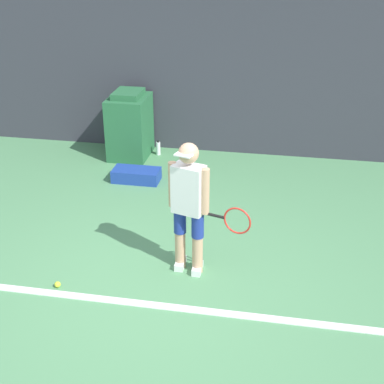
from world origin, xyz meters
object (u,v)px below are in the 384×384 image
tennis_player (190,203)px  tennis_ball (58,284)px  water_bottle (158,148)px  covered_chair (130,125)px  equipment_bag (136,175)px

tennis_player → tennis_ball: 1.70m
tennis_player → water_bottle: bearing=125.8°
tennis_player → water_bottle: (-1.18, 3.33, -0.73)m
tennis_ball → covered_chair: bearing=94.1°
tennis_ball → covered_chair: (-0.27, 3.82, 0.51)m
equipment_bag → water_bottle: water_bottle is taller
tennis_ball → water_bottle: size_ratio=0.27×
tennis_player → covered_chair: 3.62m
tennis_ball → covered_chair: 3.86m
tennis_player → tennis_ball: bearing=-139.9°
tennis_ball → water_bottle: water_bottle is taller
equipment_bag → tennis_ball: bearing=-92.1°
tennis_player → water_bottle: 3.61m
covered_chair → water_bottle: bearing=13.9°
water_bottle → tennis_player: bearing=-70.5°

